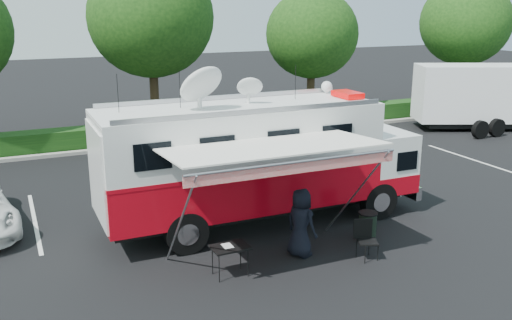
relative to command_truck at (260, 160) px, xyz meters
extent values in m
plane|color=black|center=(0.09, 0.00, -2.05)|extent=(120.00, 120.00, 0.00)
cube|color=#9E998E|center=(4.09, 11.00, -1.97)|extent=(60.00, 0.35, 0.15)
cube|color=black|center=(4.09, 11.90, -1.55)|extent=(60.00, 1.20, 1.00)
cylinder|color=black|center=(0.09, 13.00, 0.35)|extent=(0.44, 0.44, 4.80)
ellipsoid|color=#14380F|center=(0.09, 13.00, 3.90)|extent=(6.14, 6.14, 5.84)
cylinder|color=black|center=(9.09, 13.00, -0.05)|extent=(0.44, 0.44, 4.00)
ellipsoid|color=#14380F|center=(9.09, 13.00, 2.91)|extent=(5.12, 5.12, 4.86)
cylinder|color=black|center=(20.09, 13.00, 0.15)|extent=(0.44, 0.44, 4.40)
ellipsoid|color=#14380F|center=(20.09, 13.00, 3.41)|extent=(5.63, 5.63, 5.35)
cube|color=silver|center=(-6.41, 3.00, -2.05)|extent=(0.12, 5.50, 0.01)
cube|color=silver|center=(-0.41, 3.00, -2.05)|extent=(0.12, 5.50, 0.01)
cube|color=silver|center=(5.59, 3.00, -2.05)|extent=(0.12, 5.50, 0.01)
cube|color=silver|center=(11.59, 3.00, -2.05)|extent=(0.12, 5.50, 0.01)
cube|color=black|center=(0.09, 0.00, -1.45)|extent=(9.36, 1.52, 0.33)
cylinder|color=black|center=(3.57, -1.20, -1.45)|extent=(1.20, 0.35, 1.20)
cylinder|color=black|center=(3.57, 1.20, -1.45)|extent=(1.20, 0.35, 1.20)
cylinder|color=black|center=(-2.74, -1.20, -1.45)|extent=(1.20, 0.35, 1.20)
cylinder|color=black|center=(-2.74, 1.20, -1.45)|extent=(1.20, 0.35, 1.20)
cube|color=silver|center=(5.04, 0.00, -1.40)|extent=(0.22, 2.72, 0.44)
cube|color=white|center=(4.22, 0.00, -0.36)|extent=(1.52, 2.72, 1.85)
cube|color=#B10713|center=(4.22, 0.00, -1.02)|extent=(1.55, 2.74, 0.60)
cube|color=black|center=(4.93, 0.00, -0.04)|extent=(0.13, 2.42, 0.76)
cube|color=#B10713|center=(-0.68, 0.00, -0.63)|extent=(8.27, 2.72, 1.31)
cube|color=#B10713|center=(-0.68, 0.00, 0.02)|extent=(8.29, 2.74, 0.11)
cube|color=white|center=(-0.68, 0.00, 0.83)|extent=(8.27, 2.72, 1.52)
cube|color=silver|center=(-0.68, 0.00, 1.64)|extent=(8.27, 2.72, 0.09)
cube|color=#CC0505|center=(3.02, 0.00, 1.79)|extent=(0.60, 1.03, 0.17)
sphere|color=white|center=(2.92, 1.09, 1.90)|extent=(0.37, 0.37, 0.37)
ellipsoid|color=silver|center=(-1.87, -0.16, 2.41)|extent=(1.31, 1.31, 0.39)
ellipsoid|color=silver|center=(-0.24, 0.22, 2.19)|extent=(0.76, 0.76, 0.22)
cylinder|color=black|center=(-4.05, 0.44, 2.19)|extent=(0.02, 0.02, 1.09)
cylinder|color=black|center=(-2.31, 0.44, 2.19)|extent=(0.02, 0.02, 1.09)
cylinder|color=black|center=(1.39, 0.44, 2.19)|extent=(0.02, 0.02, 1.09)
cube|color=silver|center=(-0.89, -2.67, 1.11)|extent=(5.44, 2.61, 0.22)
cube|color=red|center=(-0.89, -3.95, 0.91)|extent=(5.44, 0.04, 0.30)
cylinder|color=#B2B2B7|center=(-0.89, -3.97, 1.04)|extent=(5.44, 0.07, 0.07)
cylinder|color=#B2B2B7|center=(-3.36, -2.74, -0.50)|extent=(0.05, 2.80, 3.14)
cylinder|color=#B2B2B7|center=(1.58, -2.74, -0.50)|extent=(0.05, 2.80, 3.14)
imported|color=black|center=(0.01, -2.61, -2.05)|extent=(0.91, 1.09, 1.90)
cube|color=black|center=(-2.16, -2.92, -1.28)|extent=(0.95, 0.68, 0.04)
cylinder|color=black|center=(-2.54, -3.16, -1.67)|extent=(0.02, 0.02, 0.77)
cylinder|color=black|center=(-2.54, -2.68, -1.67)|extent=(0.02, 0.02, 0.77)
cylinder|color=black|center=(-1.77, -3.16, -1.67)|extent=(0.02, 0.02, 0.77)
cylinder|color=black|center=(-1.77, -2.68, -1.67)|extent=(0.02, 0.02, 0.77)
cube|color=silver|center=(-2.21, -2.87, -1.26)|extent=(0.24, 0.33, 0.01)
cube|color=black|center=(1.53, -3.54, -1.55)|extent=(0.66, 0.66, 0.04)
cube|color=black|center=(1.53, -3.29, -1.27)|extent=(0.48, 0.24, 0.56)
cylinder|color=black|center=(1.33, -3.74, -1.80)|extent=(0.02, 0.02, 0.50)
cylinder|color=black|center=(1.33, -3.34, -1.80)|extent=(0.02, 0.02, 0.50)
cylinder|color=black|center=(1.73, -3.74, -1.80)|extent=(0.02, 0.02, 0.50)
cylinder|color=black|center=(1.73, -3.34, -1.80)|extent=(0.02, 0.02, 0.50)
cylinder|color=black|center=(2.29, -2.44, -1.65)|extent=(0.52, 0.52, 0.79)
cylinder|color=black|center=(2.29, -2.44, -1.24)|extent=(0.56, 0.56, 0.04)
cylinder|color=black|center=(14.88, 5.86, -1.58)|extent=(0.93, 0.28, 0.93)
cylinder|color=black|center=(14.88, 7.91, -1.58)|extent=(0.93, 0.28, 0.93)
cylinder|color=black|center=(16.00, 5.86, -1.58)|extent=(0.93, 0.28, 0.93)
cylinder|color=black|center=(16.00, 7.91, -1.58)|extent=(0.93, 0.28, 0.93)
camera|label=1|loc=(-6.91, -15.11, 4.58)|focal=40.00mm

